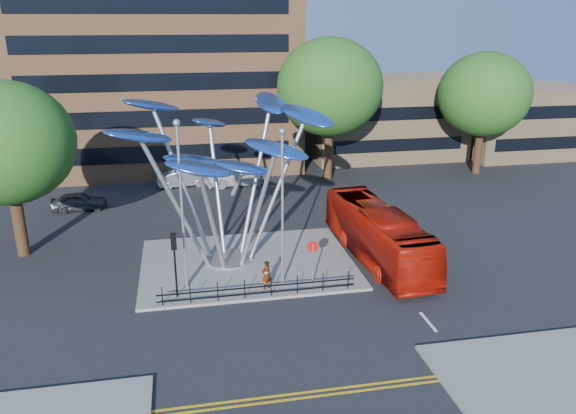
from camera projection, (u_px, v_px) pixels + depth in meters
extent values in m
plane|color=black|center=(284.00, 314.00, 26.91)|extent=(120.00, 120.00, 0.00)
cube|color=slate|center=(248.00, 263.00, 32.29)|extent=(12.00, 9.00, 0.15)
cube|color=gold|center=(313.00, 391.00, 21.33)|extent=(40.00, 0.12, 0.01)
cube|color=gold|center=(315.00, 396.00, 21.05)|extent=(40.00, 0.12, 0.01)
cube|color=#996843|center=(153.00, 0.00, 50.78)|extent=(25.00, 15.00, 30.00)
cube|color=tan|center=(385.00, 117.00, 56.42)|extent=(15.00, 8.00, 8.00)
cube|color=tan|center=(522.00, 121.00, 57.26)|extent=(12.00, 8.00, 7.00)
cylinder|color=black|center=(328.00, 149.00, 47.90)|extent=(0.70, 0.70, 5.72)
ellipsoid|color=#1E4D16|center=(330.00, 87.00, 46.24)|extent=(8.80, 8.80, 8.10)
cylinder|color=black|center=(18.00, 217.00, 32.90)|extent=(0.70, 0.70, 4.84)
ellipsoid|color=#1E4D16|center=(6.00, 143.00, 31.49)|extent=(7.60, 7.60, 6.99)
cylinder|color=black|center=(478.00, 146.00, 50.54)|extent=(0.70, 0.70, 5.06)
ellipsoid|color=#1E4D16|center=(484.00, 94.00, 49.07)|extent=(8.00, 8.00, 7.36)
cylinder|color=#9EA0A5|center=(229.00, 259.00, 32.53)|extent=(2.80, 2.80, 0.12)
cylinder|color=#9EA0A5|center=(206.00, 201.00, 30.52)|extent=(0.24, 0.24, 7.80)
ellipsoid|color=blue|center=(138.00, 136.00, 27.76)|extent=(3.92, 2.95, 1.39)
cylinder|color=#9EA0A5|center=(222.00, 214.00, 30.52)|extent=(0.24, 0.24, 6.40)
ellipsoid|color=blue|center=(198.00, 168.00, 27.23)|extent=(3.47, 1.78, 1.31)
cylinder|color=#9EA0A5|center=(240.00, 207.00, 30.79)|extent=(0.24, 0.24, 7.00)
ellipsoid|color=blue|center=(276.00, 149.00, 28.51)|extent=(3.81, 3.11, 1.36)
cylinder|color=#9EA0A5|center=(248.00, 191.00, 31.45)|extent=(0.24, 0.24, 8.20)
ellipsoid|color=blue|center=(307.00, 115.00, 31.13)|extent=(3.52, 4.06, 1.44)
cylinder|color=#9EA0A5|center=(239.00, 184.00, 32.15)|extent=(0.24, 0.24, 8.60)
ellipsoid|color=blue|center=(271.00, 103.00, 33.03)|extent=(2.21, 3.79, 1.39)
cylinder|color=#9EA0A5|center=(222.00, 194.00, 32.26)|extent=(0.24, 0.24, 7.40)
ellipsoid|color=blue|center=(210.00, 123.00, 33.42)|extent=(3.02, 3.71, 1.34)
cylinder|color=#9EA0A5|center=(208.00, 186.00, 31.33)|extent=(0.24, 0.24, 8.80)
ellipsoid|color=blue|center=(152.00, 105.00, 30.71)|extent=(3.88, 3.60, 1.42)
ellipsoid|color=blue|center=(192.00, 160.00, 30.49)|extent=(3.40, 1.96, 1.13)
ellipsoid|color=blue|center=(243.00, 168.00, 30.54)|extent=(3.39, 2.16, 1.11)
cylinder|color=#9EA0A5|center=(182.00, 210.00, 27.94)|extent=(0.14, 0.14, 8.50)
sphere|color=#9EA0A5|center=(176.00, 123.00, 26.54)|extent=(0.36, 0.36, 0.36)
cylinder|color=#9EA0A5|center=(282.00, 212.00, 28.46)|extent=(0.14, 0.14, 8.00)
sphere|color=#9EA0A5|center=(282.00, 131.00, 27.14)|extent=(0.36, 0.36, 0.36)
cylinder|color=black|center=(175.00, 268.00, 27.77)|extent=(0.10, 0.10, 3.20)
cube|color=black|center=(174.00, 241.00, 27.32)|extent=(0.28, 0.18, 0.85)
sphere|color=#FF0C0C|center=(173.00, 236.00, 27.23)|extent=(0.18, 0.18, 0.18)
cylinder|color=#9EA0A5|center=(313.00, 265.00, 29.18)|extent=(0.08, 0.08, 2.30)
cylinder|color=red|center=(313.00, 247.00, 28.89)|extent=(0.60, 0.04, 0.60)
cube|color=white|center=(313.00, 247.00, 28.91)|extent=(0.42, 0.03, 0.10)
cylinder|color=black|center=(162.00, 296.00, 27.25)|extent=(0.05, 0.05, 1.00)
cylinder|color=black|center=(190.00, 294.00, 27.50)|extent=(0.05, 0.05, 1.00)
cylinder|color=black|center=(218.00, 291.00, 27.74)|extent=(0.05, 0.05, 1.00)
cylinder|color=black|center=(245.00, 289.00, 27.98)|extent=(0.05, 0.05, 1.00)
cylinder|color=black|center=(271.00, 287.00, 28.23)|extent=(0.05, 0.05, 1.00)
cylinder|color=black|center=(297.00, 284.00, 28.47)|extent=(0.05, 0.05, 1.00)
cylinder|color=black|center=(323.00, 282.00, 28.71)|extent=(0.05, 0.05, 1.00)
cylinder|color=black|center=(348.00, 280.00, 28.96)|extent=(0.05, 0.05, 1.00)
cube|color=black|center=(258.00, 287.00, 28.09)|extent=(10.00, 0.06, 0.06)
cube|color=black|center=(258.00, 293.00, 28.20)|extent=(10.00, 0.06, 0.06)
imported|color=#A21307|center=(378.00, 234.00, 32.64)|extent=(3.39, 11.36, 3.12)
imported|color=gray|center=(266.00, 275.00, 28.86)|extent=(0.68, 0.61, 1.56)
imported|color=#3A3D41|center=(79.00, 201.00, 41.26)|extent=(4.09, 1.96, 1.35)
imported|color=#96999D|center=(183.00, 178.00, 47.08)|extent=(4.41, 2.10, 1.40)
imported|color=silver|center=(237.00, 176.00, 47.52)|extent=(5.52, 2.85, 1.53)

